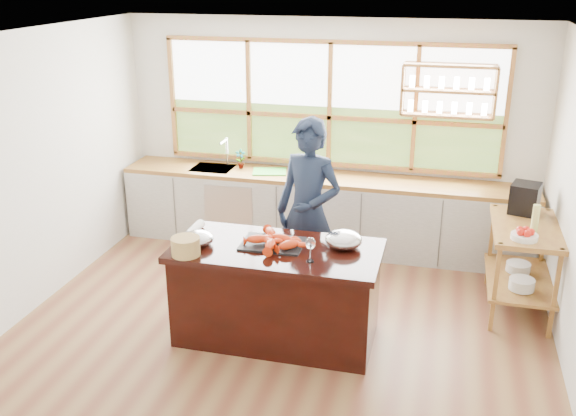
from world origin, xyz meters
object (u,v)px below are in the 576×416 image
(island, at_px, (277,293))
(espresso_machine, at_px, (525,198))
(cook, at_px, (309,212))
(wicker_basket, at_px, (186,246))

(island, bearing_deg, espresso_machine, 33.72)
(cook, distance_m, espresso_machine, 2.18)
(cook, distance_m, wicker_basket, 1.41)
(island, relative_size, wicker_basket, 7.41)
(cook, relative_size, espresso_machine, 6.22)
(cook, height_order, espresso_machine, cook)
(espresso_machine, xyz_separation_m, wicker_basket, (-2.91, -1.79, -0.07))
(espresso_machine, bearing_deg, island, -130.98)
(island, relative_size, espresso_machine, 6.07)
(island, xyz_separation_m, wicker_basket, (-0.72, -0.33, 0.53))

